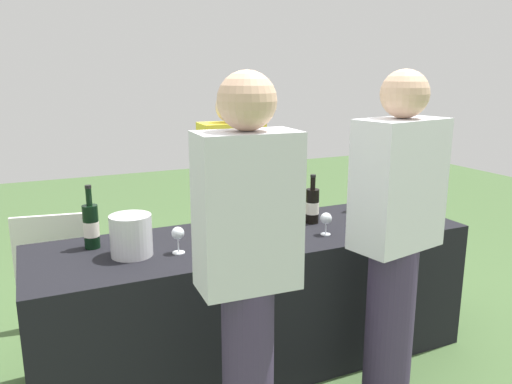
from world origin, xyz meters
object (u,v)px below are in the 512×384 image
(wine_glass_2, at_px, (243,227))
(wine_glass_3, at_px, (265,222))
(menu_board, at_px, (55,271))
(ice_bucket, at_px, (131,235))
(wine_glass_4, at_px, (326,219))
(guest_0, at_px, (248,267))
(wine_bottle_3, at_px, (277,205))
(wine_bottle_0, at_px, (91,226))
(guest_1, at_px, (395,233))
(wine_glass_0, at_px, (178,235))
(wine_bottle_2, at_px, (260,209))
(wine_bottle_4, at_px, (312,205))
(server_pouring, at_px, (232,197))
(wine_bottle_5, at_px, (360,193))
(wine_bottle_1, at_px, (220,212))
(wine_glass_1, at_px, (224,230))

(wine_glass_2, bearing_deg, wine_glass_3, 19.41)
(menu_board, bearing_deg, ice_bucket, -61.53)
(wine_glass_4, bearing_deg, guest_0, -141.62)
(wine_bottle_3, relative_size, wine_glass_3, 2.35)
(wine_bottle_0, relative_size, wine_glass_3, 2.61)
(ice_bucket, bearing_deg, guest_1, -26.41)
(wine_glass_0, xyz_separation_m, wine_glass_4, (0.84, -0.06, -0.01))
(wine_bottle_2, relative_size, ice_bucket, 1.57)
(wine_bottle_4, height_order, server_pouring, server_pouring)
(wine_glass_4, bearing_deg, wine_bottle_5, 35.53)
(wine_bottle_3, xyz_separation_m, wine_glass_2, (-0.35, -0.29, -0.01))
(wine_bottle_5, height_order, server_pouring, server_pouring)
(wine_glass_2, bearing_deg, wine_bottle_1, 100.09)
(wine_glass_0, distance_m, guest_1, 1.08)
(wine_bottle_3, bearing_deg, wine_bottle_2, -155.74)
(wine_glass_3, bearing_deg, menu_board, 137.13)
(wine_bottle_2, bearing_deg, wine_glass_1, -145.57)
(wine_bottle_1, bearing_deg, ice_bucket, -163.52)
(wine_glass_3, height_order, server_pouring, server_pouring)
(wine_glass_2, relative_size, wine_glass_3, 1.04)
(wine_bottle_1, bearing_deg, wine_bottle_4, -4.65)
(wine_bottle_3, xyz_separation_m, wine_glass_0, (-0.70, -0.27, -0.01))
(wine_bottle_2, relative_size, menu_board, 0.43)
(wine_glass_2, bearing_deg, wine_bottle_4, 19.40)
(wine_glass_2, xyz_separation_m, guest_0, (-0.25, -0.63, 0.05))
(wine_glass_0, bearing_deg, wine_bottle_4, 11.08)
(server_pouring, bearing_deg, wine_bottle_5, 147.91)
(wine_glass_0, relative_size, wine_glass_1, 1.07)
(wine_bottle_1, distance_m, server_pouring, 0.64)
(wine_glass_3, xyz_separation_m, wine_glass_4, (0.33, -0.10, -0.00))
(wine_bottle_0, bearing_deg, wine_glass_2, -20.79)
(guest_1, bearing_deg, wine_bottle_2, 107.52)
(wine_bottle_3, relative_size, menu_board, 0.39)
(wine_bottle_2, bearing_deg, ice_bucket, -169.51)
(guest_1, bearing_deg, wine_bottle_1, 119.74)
(wine_bottle_2, distance_m, wine_bottle_5, 0.77)
(wine_bottle_2, xyz_separation_m, ice_bucket, (-0.77, -0.14, -0.01))
(wine_glass_2, relative_size, ice_bucket, 0.64)
(wine_glass_3, relative_size, menu_board, 0.17)
(wine_bottle_4, height_order, guest_0, guest_0)
(ice_bucket, xyz_separation_m, guest_0, (0.32, -0.71, 0.04))
(wine_glass_3, bearing_deg, guest_0, -120.70)
(wine_glass_4, xyz_separation_m, guest_1, (0.11, -0.46, 0.04))
(wine_bottle_0, relative_size, wine_glass_1, 2.61)
(wine_glass_0, bearing_deg, wine_glass_4, -3.98)
(wine_bottle_2, height_order, menu_board, wine_bottle_2)
(wine_bottle_4, relative_size, wine_glass_1, 2.32)
(wine_bottle_5, xyz_separation_m, guest_0, (-1.22, -0.93, 0.03))
(wine_glass_4, height_order, guest_0, guest_0)
(wine_glass_0, height_order, wine_glass_4, wine_glass_0)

